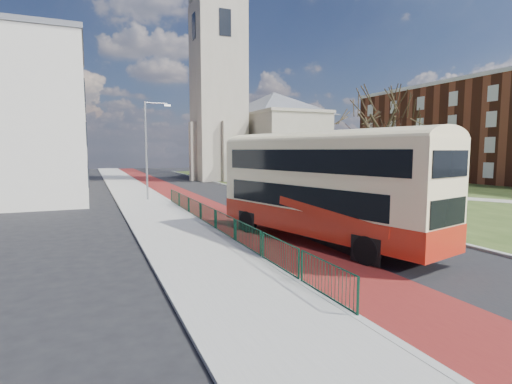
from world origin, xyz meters
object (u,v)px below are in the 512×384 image
bus (322,182)px  winter_tree_near (378,119)px  streetlamp (148,145)px  litter_bin (418,211)px  winter_tree_far (372,133)px

bus → winter_tree_near: 18.21m
streetlamp → litter_bin: streetlamp is taller
bus → winter_tree_far: size_ratio=1.32×
streetlamp → bus: 19.30m
winter_tree_near → streetlamp: bearing=160.1°
streetlamp → litter_bin: 21.15m
bus → litter_bin: bearing=4.2°
streetlamp → litter_bin: (13.68, -15.62, -4.05)m
litter_bin → streetlamp: bearing=131.2°
bus → litter_bin: bus is taller
bus → winter_tree_far: 33.12m
streetlamp → winter_tree_far: (27.23, 5.74, 1.64)m
bus → winter_tree_near: bearing=28.4°
winter_tree_near → litter_bin: winter_tree_near is taller
winter_tree_near → winter_tree_far: 15.33m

